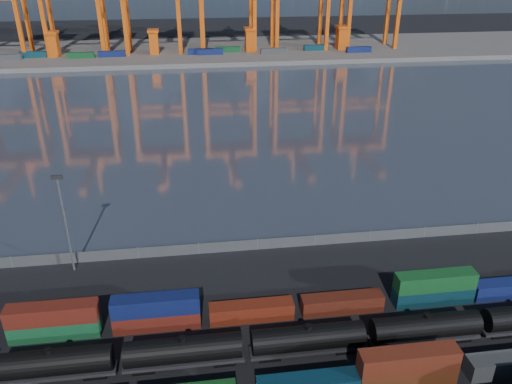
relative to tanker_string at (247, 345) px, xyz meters
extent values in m
plane|color=black|center=(4.84, -3.02, -2.27)|extent=(700.00, 700.00, 0.00)
plane|color=#323B49|center=(4.84, 101.98, -2.26)|extent=(700.00, 700.00, 0.00)
cube|color=#514F4C|center=(4.84, 206.98, -1.27)|extent=(700.00, 70.00, 2.00)
cube|color=#5D2912|center=(18.08, -6.43, -1.00)|extent=(11.73, 2.39, 2.54)
cube|color=maroon|center=(18.08, -6.43, 1.54)|extent=(11.73, 2.39, 2.54)
cube|color=#175730|center=(-24.55, 7.52, -1.01)|extent=(11.66, 2.37, 2.53)
cube|color=maroon|center=(-24.55, 7.52, 1.52)|extent=(11.66, 2.37, 2.53)
cube|color=maroon|center=(-11.29, 7.52, -1.01)|extent=(11.66, 2.37, 2.53)
cube|color=#101A50|center=(-11.29, 7.52, 1.52)|extent=(11.66, 2.37, 2.53)
cube|color=maroon|center=(1.57, 7.52, -1.01)|extent=(11.66, 2.37, 2.53)
cube|color=#551C11|center=(14.48, 7.52, -1.01)|extent=(11.66, 2.37, 2.53)
cube|color=#0B2E3A|center=(28.03, 7.52, -1.01)|extent=(11.66, 2.37, 2.53)
cube|color=#165524|center=(28.03, 7.52, 1.52)|extent=(11.66, 2.37, 2.53)
cube|color=navy|center=(40.10, 7.52, -1.01)|extent=(11.66, 2.37, 2.53)
cylinder|color=black|center=(-23.25, 0.00, 0.24)|extent=(14.19, 3.17, 3.17)
cylinder|color=black|center=(-23.25, 0.00, 1.99)|extent=(0.87, 0.87, 0.55)
cube|color=black|center=(-23.25, 0.00, -1.51)|extent=(14.74, 2.18, 0.44)
cube|color=black|center=(-28.16, 0.00, -1.94)|extent=(2.73, 1.97, 0.66)
cube|color=black|center=(-18.34, 0.00, -1.94)|extent=(2.73, 1.97, 0.66)
cylinder|color=black|center=(-7.75, 0.00, 0.24)|extent=(14.19, 3.17, 3.17)
cylinder|color=black|center=(-7.75, 0.00, 1.99)|extent=(0.87, 0.87, 0.55)
cube|color=black|center=(-7.75, 0.00, -1.51)|extent=(14.74, 2.18, 0.44)
cube|color=black|center=(-12.66, 0.00, -1.94)|extent=(2.73, 1.97, 0.66)
cube|color=black|center=(-2.84, 0.00, -1.94)|extent=(2.73, 1.97, 0.66)
cylinder|color=black|center=(7.75, 0.00, 0.24)|extent=(14.19, 3.17, 3.17)
cylinder|color=black|center=(7.75, 0.00, 1.99)|extent=(0.87, 0.87, 0.55)
cube|color=black|center=(7.75, 0.00, -1.51)|extent=(14.74, 2.18, 0.44)
cube|color=black|center=(2.84, 0.00, -1.94)|extent=(2.73, 1.97, 0.66)
cube|color=black|center=(12.66, 0.00, -1.94)|extent=(2.73, 1.97, 0.66)
cylinder|color=black|center=(23.25, 0.00, 0.24)|extent=(14.19, 3.17, 3.17)
cylinder|color=black|center=(23.25, 0.00, 1.99)|extent=(0.87, 0.87, 0.55)
cube|color=black|center=(23.25, 0.00, -1.51)|extent=(14.74, 2.18, 0.44)
cube|color=black|center=(18.34, 0.00, -1.94)|extent=(2.73, 1.97, 0.66)
cube|color=black|center=(28.16, 0.00, -1.94)|extent=(2.73, 1.97, 0.66)
cube|color=black|center=(33.84, 0.00, -1.94)|extent=(2.73, 1.97, 0.66)
cube|color=#595B5E|center=(4.84, 24.98, -1.27)|extent=(160.00, 0.06, 2.00)
cylinder|color=slate|center=(-35.16, 24.98, -1.17)|extent=(0.12, 0.12, 2.20)
cylinder|color=slate|center=(-25.16, 24.98, -1.17)|extent=(0.12, 0.12, 2.20)
cylinder|color=slate|center=(-15.16, 24.98, -1.17)|extent=(0.12, 0.12, 2.20)
cylinder|color=slate|center=(-5.16, 24.98, -1.17)|extent=(0.12, 0.12, 2.20)
cylinder|color=slate|center=(4.84, 24.98, -1.17)|extent=(0.12, 0.12, 2.20)
cylinder|color=slate|center=(14.84, 24.98, -1.17)|extent=(0.12, 0.12, 2.20)
cylinder|color=slate|center=(24.84, 24.98, -1.17)|extent=(0.12, 0.12, 2.20)
cylinder|color=slate|center=(34.84, 24.98, -1.17)|extent=(0.12, 0.12, 2.20)
cylinder|color=slate|center=(44.84, 24.98, -1.17)|extent=(0.12, 0.12, 2.20)
cylinder|color=slate|center=(-25.16, 22.98, 5.73)|extent=(0.36, 0.36, 16.00)
cube|color=black|center=(-25.16, 22.98, 14.03)|extent=(1.60, 0.40, 0.60)
cube|color=#EF5A10|center=(-78.01, 195.36, 22.57)|extent=(1.77, 1.77, 49.69)
cube|color=#EF5A10|center=(-78.01, 208.61, 22.57)|extent=(1.77, 1.77, 49.69)
cube|color=#EF5A10|center=(-67.30, 195.36, 22.57)|extent=(1.77, 1.77, 49.69)
cube|color=#EF5A10|center=(-67.30, 208.61, 22.57)|extent=(1.77, 1.77, 49.69)
cube|color=#EF5A10|center=(-43.01, 195.36, 22.57)|extent=(1.77, 1.77, 49.69)
cube|color=#EF5A10|center=(-43.01, 208.61, 22.57)|extent=(1.77, 1.77, 49.69)
cube|color=#EF5A10|center=(-32.30, 195.36, 22.57)|extent=(1.77, 1.77, 49.69)
cube|color=#EF5A10|center=(-32.30, 208.61, 22.57)|extent=(1.77, 1.77, 49.69)
cube|color=#EF5A10|center=(-8.01, 195.36, 22.57)|extent=(1.77, 1.77, 49.69)
cube|color=#EF5A10|center=(-8.01, 208.61, 22.57)|extent=(1.77, 1.77, 49.69)
cube|color=#EF5A10|center=(2.70, 195.36, 22.57)|extent=(1.77, 1.77, 49.69)
cube|color=#EF5A10|center=(26.99, 195.36, 22.57)|extent=(1.77, 1.77, 49.69)
cube|color=#EF5A10|center=(37.70, 195.36, 22.57)|extent=(1.77, 1.77, 49.69)
cube|color=#EF5A10|center=(61.99, 195.36, 22.57)|extent=(1.77, 1.77, 49.69)
cube|color=#EF5A10|center=(72.70, 195.36, 22.57)|extent=(1.77, 1.77, 49.69)
cube|color=navy|center=(5.50, 191.66, 1.03)|extent=(12.00, 2.44, 2.60)
cube|color=navy|center=(76.19, 187.91, 1.03)|extent=(12.00, 2.44, 2.60)
cube|color=navy|center=(1.20, 193.06, 1.03)|extent=(12.00, 2.44, 2.60)
cube|color=#0C3842|center=(-74.45, 195.46, 1.03)|extent=(12.00, 2.44, 2.60)
cube|color=#3F4244|center=(-84.39, 190.72, 1.03)|extent=(12.00, 2.44, 2.60)
cube|color=#3F4244|center=(35.22, 189.68, 1.03)|extent=(12.00, 2.44, 2.60)
cube|color=#144C23|center=(-52.91, 191.18, 1.03)|extent=(12.00, 2.44, 2.60)
cube|color=navy|center=(-39.32, 192.51, 1.03)|extent=(12.00, 2.44, 2.60)
cube|color=#144C23|center=(14.18, 196.46, 1.03)|extent=(12.00, 2.44, 2.60)
cube|color=#0C3842|center=(57.25, 195.81, 1.03)|extent=(12.00, 2.44, 2.60)
cube|color=#EF5A10|center=(-65.16, 196.98, 4.73)|extent=(4.00, 6.00, 10.00)
cube|color=#EF5A10|center=(-65.16, 196.98, 10.23)|extent=(5.00, 7.00, 1.20)
cube|color=#EF5A10|center=(-20.16, 196.98, 4.73)|extent=(4.00, 6.00, 10.00)
cube|color=#EF5A10|center=(-20.16, 196.98, 10.23)|extent=(5.00, 7.00, 1.20)
cube|color=#EF5A10|center=(24.84, 196.98, 4.73)|extent=(4.00, 6.00, 10.00)
cube|color=#EF5A10|center=(24.84, 196.98, 10.23)|extent=(5.00, 7.00, 1.20)
cube|color=#EF5A10|center=(69.84, 196.98, 4.73)|extent=(4.00, 6.00, 10.00)
cube|color=#EF5A10|center=(69.84, 196.98, 10.23)|extent=(5.00, 7.00, 1.20)
camera|label=1|loc=(-5.17, -46.79, 44.01)|focal=35.00mm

